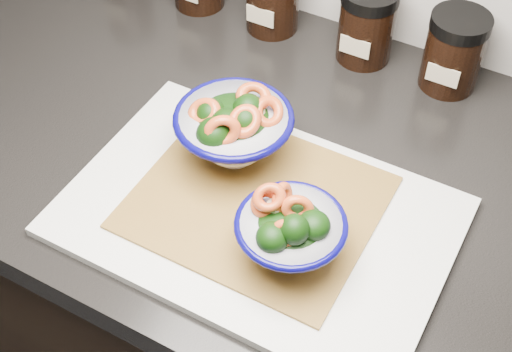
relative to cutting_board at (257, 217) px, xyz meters
The scene contains 8 objects.
cabinet 0.51m from the cutting_board, 145.83° to the left, with size 3.43×0.58×0.86m, color black.
countertop 0.19m from the cutting_board, 145.83° to the left, with size 3.50×0.60×0.04m, color black.
cutting_board is the anchor object (origin of this frame).
bamboo_mat 0.02m from the cutting_board, 124.64° to the left, with size 0.28×0.24×0.00m, color #A57731.
bowl_left 0.11m from the cutting_board, 136.42° to the left, with size 0.15×0.15×0.10m.
bowl_right 0.09m from the cutting_board, 31.49° to the right, with size 0.12×0.12×0.10m.
spice_jar_d 0.35m from the cutting_board, 92.15° to the left, with size 0.08×0.08×0.11m.
spice_jar_e 0.37m from the cutting_board, 71.59° to the left, with size 0.08×0.08×0.11m.
Camera 1 is at (0.41, 0.88, 1.56)m, focal length 50.00 mm.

